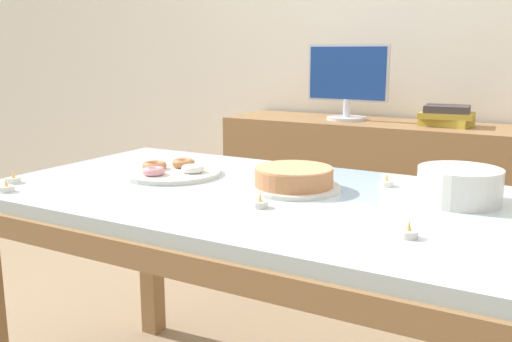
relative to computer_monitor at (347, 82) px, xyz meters
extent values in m
cube|color=silver|center=(0.31, 0.30, 0.31)|extent=(8.00, 0.10, 2.60)
cube|color=silver|center=(0.31, -1.42, -0.24)|extent=(1.57, 0.83, 0.04)
cube|color=olive|center=(0.31, -1.81, -0.29)|extent=(1.60, 0.08, 0.06)
cube|color=olive|center=(0.31, -1.02, -0.29)|extent=(1.60, 0.08, 0.06)
cube|color=olive|center=(-0.45, -1.42, -0.29)|extent=(0.08, 0.86, 0.06)
cube|color=olive|center=(-0.43, -1.05, -0.64)|extent=(0.07, 0.07, 0.71)
cube|color=olive|center=(0.31, 0.00, -0.59)|extent=(1.84, 0.44, 0.80)
cylinder|color=silver|center=(0.00, 0.00, -0.18)|extent=(0.20, 0.20, 0.02)
cylinder|color=silver|center=(0.00, 0.00, -0.13)|extent=(0.04, 0.04, 0.09)
cube|color=silver|center=(0.00, 0.00, 0.05)|extent=(0.42, 0.02, 0.28)
cube|color=navy|center=(0.00, -0.01, 0.05)|extent=(0.40, 0.00, 0.26)
cube|color=#B29933|center=(0.49, 0.00, -0.17)|extent=(0.24, 0.18, 0.04)
cube|color=#B29933|center=(0.49, 0.00, -0.14)|extent=(0.25, 0.19, 0.03)
cube|color=#3F3838|center=(0.49, 0.00, -0.11)|extent=(0.21, 0.19, 0.03)
cylinder|color=silver|center=(0.36, -1.35, -0.22)|extent=(0.26, 0.26, 0.01)
cylinder|color=#BC7A4C|center=(0.36, -1.35, -0.19)|extent=(0.22, 0.22, 0.05)
cylinder|color=#EDA16C|center=(0.36, -1.35, -0.16)|extent=(0.21, 0.21, 0.01)
cylinder|color=silver|center=(-0.06, -1.36, -0.22)|extent=(0.31, 0.31, 0.01)
torus|color=white|center=(0.02, -1.35, -0.20)|extent=(0.07, 0.07, 0.02)
torus|color=#B27042|center=(-0.06, -1.30, -0.20)|extent=(0.07, 0.07, 0.03)
torus|color=#B27042|center=(-0.12, -1.37, -0.20)|extent=(0.08, 0.08, 0.02)
torus|color=pink|center=(-0.06, -1.44, -0.20)|extent=(0.07, 0.07, 0.02)
cylinder|color=silver|center=(0.79, -1.26, -0.22)|extent=(0.21, 0.21, 0.01)
cylinder|color=silver|center=(0.79, -1.26, -0.21)|extent=(0.21, 0.21, 0.01)
cylinder|color=silver|center=(0.79, -1.26, -0.20)|extent=(0.21, 0.21, 0.01)
cylinder|color=silver|center=(0.79, -1.26, -0.19)|extent=(0.21, 0.21, 0.01)
cylinder|color=silver|center=(0.79, -1.26, -0.18)|extent=(0.21, 0.21, 0.01)
cylinder|color=silver|center=(0.79, -1.26, -0.17)|extent=(0.21, 0.21, 0.01)
cylinder|color=silver|center=(0.79, -1.26, -0.16)|extent=(0.21, 0.21, 0.01)
cylinder|color=silver|center=(0.79, -1.26, -0.15)|extent=(0.21, 0.21, 0.01)
cylinder|color=silver|center=(0.79, -1.26, -0.14)|extent=(0.21, 0.21, 0.01)
cylinder|color=silver|center=(0.57, -1.18, -0.22)|extent=(0.04, 0.04, 0.02)
cylinder|color=white|center=(0.57, -1.18, -0.21)|extent=(0.03, 0.03, 0.00)
cone|color=#F9B74C|center=(0.57, -1.18, -0.20)|extent=(0.01, 0.01, 0.02)
cylinder|color=silver|center=(-0.31, -1.76, -0.22)|extent=(0.04, 0.04, 0.02)
cylinder|color=white|center=(-0.31, -1.76, -0.21)|extent=(0.03, 0.03, 0.00)
cone|color=#F9B74C|center=(-0.31, -1.76, -0.20)|extent=(0.01, 0.01, 0.02)
cylinder|color=silver|center=(-0.39, -1.68, -0.22)|extent=(0.04, 0.04, 0.02)
cylinder|color=white|center=(-0.39, -1.68, -0.21)|extent=(0.03, 0.03, 0.00)
cone|color=#F9B74C|center=(-0.39, -1.68, -0.20)|extent=(0.01, 0.01, 0.02)
cylinder|color=silver|center=(0.37, -1.56, -0.22)|extent=(0.04, 0.04, 0.02)
cylinder|color=white|center=(0.37, -1.56, -0.21)|extent=(0.03, 0.03, 0.00)
cone|color=#F9B74C|center=(0.37, -1.56, -0.20)|extent=(0.01, 0.01, 0.02)
cylinder|color=silver|center=(0.75, -1.61, -0.22)|extent=(0.04, 0.04, 0.02)
cylinder|color=white|center=(0.75, -1.61, -0.21)|extent=(0.03, 0.03, 0.00)
cone|color=#F9B74C|center=(0.75, -1.61, -0.20)|extent=(0.01, 0.01, 0.02)
camera|label=1|loc=(1.04, -2.75, 0.15)|focal=40.00mm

